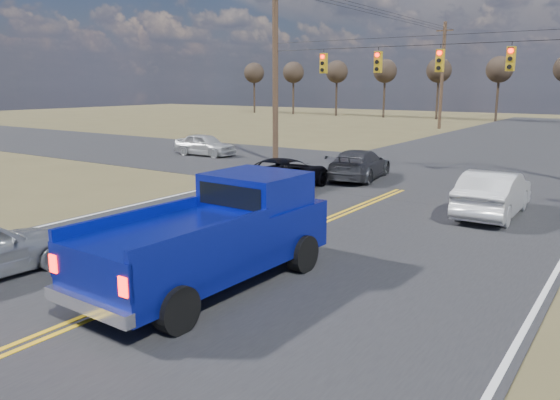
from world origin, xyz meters
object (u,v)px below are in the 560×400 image
Objects in this scene: white_car_queue at (493,193)px; cross_car_west at (205,145)px; black_suv at (285,174)px; pickup_truck at (216,235)px; dgrey_car_queue at (359,164)px.

white_car_queue is 19.25m from cross_car_west.
white_car_queue is 1.16× the size of cross_car_west.
black_suv is at bearing -0.45° from white_car_queue.
white_car_queue is (3.37, 9.93, -0.35)m from pickup_truck.
white_car_queue reaches higher than dgrey_car_queue.
pickup_truck is at bearing 114.13° from black_suv.
dgrey_car_queue reaches higher than cross_car_west.
pickup_truck is 1.28× the size of black_suv.
white_car_queue is 7.85m from dgrey_car_queue.
pickup_truck is 10.96m from black_suv.
white_car_queue is at bearing 72.96° from pickup_truck.
white_car_queue is at bearing 178.68° from black_suv.
black_suv is 4.27m from dgrey_car_queue.
black_suv is at bearing 117.80° from pickup_truck.
cross_car_west reaches higher than black_suv.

